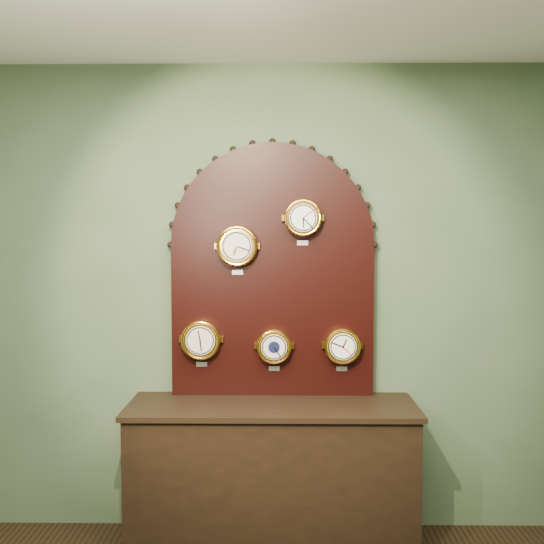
{
  "coord_description": "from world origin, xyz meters",
  "views": [
    {
      "loc": [
        0.04,
        -1.26,
        1.8
      ],
      "look_at": [
        0.0,
        2.25,
        1.58
      ],
      "focal_mm": 41.29,
      "sensor_mm": 36.0,
      "label": 1
    }
  ],
  "objects_px": {
    "roman_clock": "(237,246)",
    "display_board": "(272,262)",
    "barometer": "(274,346)",
    "hygrometer": "(201,340)",
    "arabic_clock": "(303,218)",
    "shop_counter": "(272,478)",
    "tide_clock": "(342,346)"
  },
  "relations": [
    {
      "from": "tide_clock",
      "to": "roman_clock",
      "type": "bearing_deg",
      "value": -179.94
    },
    {
      "from": "shop_counter",
      "to": "display_board",
      "type": "height_order",
      "value": "display_board"
    },
    {
      "from": "hygrometer",
      "to": "tide_clock",
      "type": "distance_m",
      "value": 0.83
    },
    {
      "from": "barometer",
      "to": "hygrometer",
      "type": "bearing_deg",
      "value": -179.93
    },
    {
      "from": "shop_counter",
      "to": "display_board",
      "type": "relative_size",
      "value": 1.05
    },
    {
      "from": "roman_clock",
      "to": "arabic_clock",
      "type": "height_order",
      "value": "arabic_clock"
    },
    {
      "from": "tide_clock",
      "to": "hygrometer",
      "type": "bearing_deg",
      "value": -179.96
    },
    {
      "from": "hygrometer",
      "to": "roman_clock",
      "type": "bearing_deg",
      "value": -0.04
    },
    {
      "from": "display_board",
      "to": "roman_clock",
      "type": "bearing_deg",
      "value": -161.97
    },
    {
      "from": "roman_clock",
      "to": "display_board",
      "type": "bearing_deg",
      "value": 18.03
    },
    {
      "from": "hygrometer",
      "to": "barometer",
      "type": "relative_size",
      "value": 1.11
    },
    {
      "from": "arabic_clock",
      "to": "hygrometer",
      "type": "distance_m",
      "value": 0.93
    },
    {
      "from": "shop_counter",
      "to": "roman_clock",
      "type": "bearing_deg",
      "value": 143.31
    },
    {
      "from": "shop_counter",
      "to": "tide_clock",
      "type": "xyz_separation_m",
      "value": [
        0.41,
        0.15,
        0.74
      ]
    },
    {
      "from": "barometer",
      "to": "roman_clock",
      "type": "bearing_deg",
      "value": -179.82
    },
    {
      "from": "roman_clock",
      "to": "tide_clock",
      "type": "height_order",
      "value": "roman_clock"
    },
    {
      "from": "tide_clock",
      "to": "display_board",
      "type": "bearing_deg",
      "value": 170.89
    },
    {
      "from": "arabic_clock",
      "to": "tide_clock",
      "type": "bearing_deg",
      "value": 0.03
    },
    {
      "from": "hygrometer",
      "to": "tide_clock",
      "type": "height_order",
      "value": "hygrometer"
    },
    {
      "from": "barometer",
      "to": "tide_clock",
      "type": "distance_m",
      "value": 0.4
    },
    {
      "from": "hygrometer",
      "to": "tide_clock",
      "type": "relative_size",
      "value": 1.08
    },
    {
      "from": "shop_counter",
      "to": "tide_clock",
      "type": "bearing_deg",
      "value": 20.43
    },
    {
      "from": "display_board",
      "to": "roman_clock",
      "type": "distance_m",
      "value": 0.24
    },
    {
      "from": "hygrometer",
      "to": "barometer",
      "type": "height_order",
      "value": "hygrometer"
    },
    {
      "from": "display_board",
      "to": "barometer",
      "type": "bearing_deg",
      "value": -80.77
    },
    {
      "from": "display_board",
      "to": "hygrometer",
      "type": "bearing_deg",
      "value": -170.99
    },
    {
      "from": "shop_counter",
      "to": "barometer",
      "type": "xyz_separation_m",
      "value": [
        0.01,
        0.15,
        0.73
      ]
    },
    {
      "from": "arabic_clock",
      "to": "roman_clock",
      "type": "bearing_deg",
      "value": -179.92
    },
    {
      "from": "display_board",
      "to": "shop_counter",
      "type": "bearing_deg",
      "value": -90.0
    },
    {
      "from": "barometer",
      "to": "tide_clock",
      "type": "xyz_separation_m",
      "value": [
        0.4,
        -0.0,
        0.0
      ]
    },
    {
      "from": "roman_clock",
      "to": "barometer",
      "type": "distance_m",
      "value": 0.63
    },
    {
      "from": "roman_clock",
      "to": "hygrometer",
      "type": "xyz_separation_m",
      "value": [
        -0.22,
        0.0,
        -0.55
      ]
    }
  ]
}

